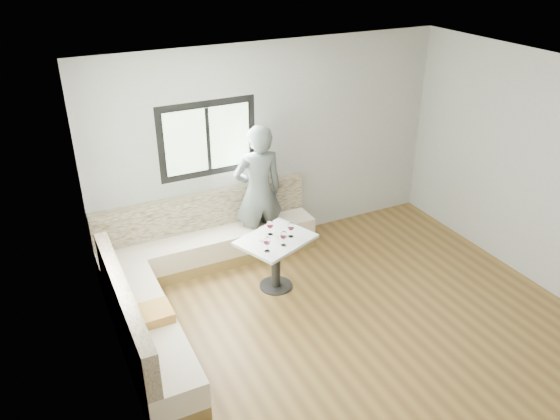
% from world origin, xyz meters
% --- Properties ---
extents(room, '(5.01, 5.01, 2.81)m').
position_xyz_m(room, '(-0.08, 0.08, 1.41)').
color(room, brown).
rests_on(room, ground).
extents(banquette, '(2.90, 2.80, 0.95)m').
position_xyz_m(banquette, '(-1.59, 1.63, 0.33)').
color(banquette, olive).
rests_on(banquette, ground).
extents(table, '(1.03, 0.93, 0.70)m').
position_xyz_m(table, '(-0.51, 1.34, 0.52)').
color(table, black).
rests_on(table, ground).
extents(person, '(0.70, 0.49, 1.85)m').
position_xyz_m(person, '(-0.35, 2.19, 0.92)').
color(person, '#555E5C').
rests_on(person, ground).
extents(olive_ramekin, '(0.09, 0.09, 0.04)m').
position_xyz_m(olive_ramekin, '(-0.67, 1.36, 0.72)').
color(olive_ramekin, white).
rests_on(olive_ramekin, table).
extents(wine_glass_a, '(0.09, 0.09, 0.19)m').
position_xyz_m(wine_glass_a, '(-0.73, 1.12, 0.83)').
color(wine_glass_a, white).
rests_on(wine_glass_a, table).
extents(wine_glass_b, '(0.09, 0.09, 0.19)m').
position_xyz_m(wine_glass_b, '(-0.49, 1.15, 0.83)').
color(wine_glass_b, white).
rests_on(wine_glass_b, table).
extents(wine_glass_c, '(0.09, 0.09, 0.19)m').
position_xyz_m(wine_glass_c, '(-0.32, 1.30, 0.83)').
color(wine_glass_c, white).
rests_on(wine_glass_c, table).
extents(wine_glass_d, '(0.09, 0.09, 0.19)m').
position_xyz_m(wine_glass_d, '(-0.53, 1.46, 0.83)').
color(wine_glass_d, white).
rests_on(wine_glass_d, table).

